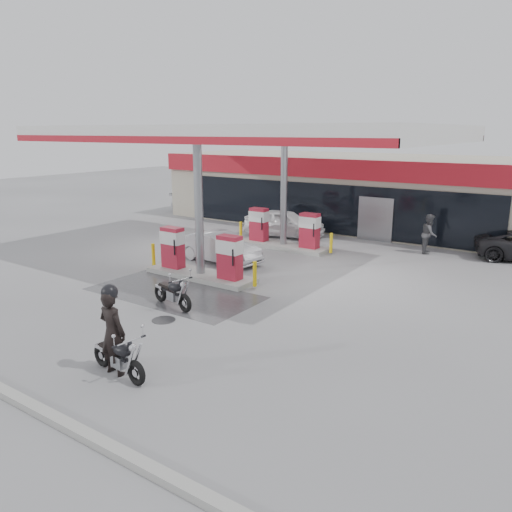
{
  "coord_description": "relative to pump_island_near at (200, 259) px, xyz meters",
  "views": [
    {
      "loc": [
        12.04,
        -11.8,
        5.42
      ],
      "look_at": [
        2.56,
        1.99,
        1.2
      ],
      "focal_mm": 35.0,
      "sensor_mm": 36.0,
      "label": 1
    }
  ],
  "objects": [
    {
      "name": "ground",
      "position": [
        0.0,
        -2.0,
        -0.71
      ],
      "size": [
        90.0,
        90.0,
        0.0
      ],
      "primitive_type": "plane",
      "color": "gray",
      "rests_on": "ground"
    },
    {
      "name": "wet_patch",
      "position": [
        0.5,
        -2.0,
        -0.71
      ],
      "size": [
        6.0,
        3.0,
        0.0
      ],
      "primitive_type": "cube",
      "color": "#4C4C4F",
      "rests_on": "ground"
    },
    {
      "name": "drain_cover",
      "position": [
        2.0,
        -4.0,
        -0.71
      ],
      "size": [
        0.7,
        0.7,
        0.01
      ],
      "primitive_type": "cylinder",
      "color": "#38383A",
      "rests_on": "ground"
    },
    {
      "name": "store_building",
      "position": [
        0.01,
        13.94,
        1.3
      ],
      "size": [
        22.0,
        8.22,
        4.0
      ],
      "color": "#B6AF99",
      "rests_on": "ground"
    },
    {
      "name": "canopy",
      "position": [
        0.0,
        3.0,
        4.56
      ],
      "size": [
        16.0,
        10.02,
        5.51
      ],
      "color": "silver",
      "rests_on": "ground"
    },
    {
      "name": "pump_island_near",
      "position": [
        0.0,
        0.0,
        0.0
      ],
      "size": [
        5.14,
        1.3,
        1.78
      ],
      "color": "#9E9E99",
      "rests_on": "ground"
    },
    {
      "name": "pump_island_far",
      "position": [
        0.0,
        6.0,
        0.0
      ],
      "size": [
        5.14,
        1.3,
        1.78
      ],
      "color": "#9E9E99",
      "rests_on": "ground"
    },
    {
      "name": "main_motorcycle",
      "position": [
        3.64,
        -7.03,
        -0.27
      ],
      "size": [
        1.93,
        0.74,
        0.99
      ],
      "rotation": [
        0.0,
        0.0,
        -0.12
      ],
      "color": "black",
      "rests_on": "ground"
    },
    {
      "name": "biker_main",
      "position": [
        3.45,
        -7.01,
        0.29
      ],
      "size": [
        0.74,
        0.49,
        2.0
      ],
      "primitive_type": "imported",
      "rotation": [
        0.0,
        0.0,
        3.16
      ],
      "color": "black",
      "rests_on": "ground"
    },
    {
      "name": "parked_motorcycle",
      "position": [
        1.45,
        -3.01,
        -0.26
      ],
      "size": [
        1.95,
        0.84,
        1.01
      ],
      "rotation": [
        0.0,
        0.0,
        -0.22
      ],
      "color": "black",
      "rests_on": "ground"
    },
    {
      "name": "sedan_white",
      "position": [
        -1.27,
        8.2,
        0.01
      ],
      "size": [
        4.49,
        2.52,
        1.44
      ],
      "primitive_type": "imported",
      "rotation": [
        0.0,
        0.0,
        1.77
      ],
      "color": "white",
      "rests_on": "ground"
    },
    {
      "name": "attendant",
      "position": [
        6.0,
        8.8,
        0.18
      ],
      "size": [
        0.83,
        0.98,
        1.79
      ],
      "primitive_type": "imported",
      "rotation": [
        0.0,
        0.0,
        1.76
      ],
      "color": "#4F5054",
      "rests_on": "ground"
    },
    {
      "name": "hatchback_silver",
      "position": [
        -0.82,
        2.2,
        -0.07
      ],
      "size": [
        3.99,
        1.75,
        1.27
      ],
      "primitive_type": "imported",
      "rotation": [
        0.0,
        0.0,
        1.46
      ],
      "color": "#B4B7BD",
      "rests_on": "ground"
    },
    {
      "name": "parked_car_left",
      "position": [
        -10.0,
        12.0,
        -0.05
      ],
      "size": [
        4.8,
        2.67,
        1.32
      ],
      "primitive_type": "imported",
      "rotation": [
        0.0,
        0.0,
        1.76
      ],
      "color": "#A9ACB1",
      "rests_on": "ground"
    }
  ]
}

